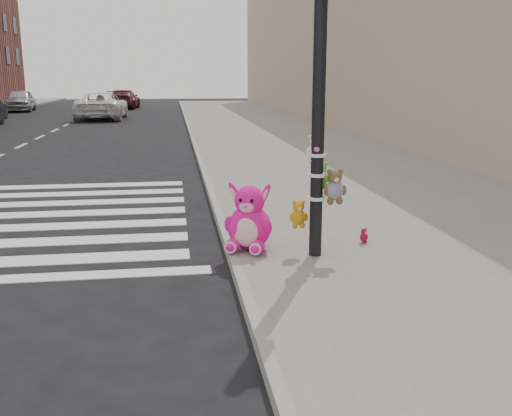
{
  "coord_description": "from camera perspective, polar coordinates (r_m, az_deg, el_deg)",
  "views": [
    {
      "loc": [
        0.83,
        -5.07,
        2.39
      ],
      "look_at": [
        1.85,
        1.96,
        0.75
      ],
      "focal_mm": 40.0,
      "sensor_mm": 36.0,
      "label": 1
    }
  ],
  "objects": [
    {
      "name": "red_teddy",
      "position": [
        8.03,
        10.73,
        -2.73
      ],
      "size": [
        0.17,
        0.16,
        0.21
      ],
      "primitive_type": null,
      "rotation": [
        0.0,
        0.0,
        0.49
      ],
      "color": "#B21135",
      "rests_on": "sidewalk_near"
    },
    {
      "name": "bld_near",
      "position": [
        26.99,
        13.46,
        18.21
      ],
      "size": [
        5.0,
        60.0,
        10.0
      ],
      "primitive_type": "cube",
      "color": "tan",
      "rests_on": "ground"
    },
    {
      "name": "curb_edge",
      "position": [
        15.26,
        -5.48,
        4.2
      ],
      "size": [
        0.12,
        80.0,
        0.15
      ],
      "primitive_type": "cube",
      "color": "gray",
      "rests_on": "ground"
    },
    {
      "name": "car_silver_deep",
      "position": [
        44.08,
        -22.56,
        9.92
      ],
      "size": [
        2.29,
        4.68,
        1.54
      ],
      "primitive_type": "imported",
      "rotation": [
        0.0,
        0.0,
        0.11
      ],
      "color": "#AFAFB4",
      "rests_on": "ground"
    },
    {
      "name": "signal_pole",
      "position": [
        7.13,
        6.38,
        7.95
      ],
      "size": [
        0.7,
        0.48,
        4.0
      ],
      "color": "black",
      "rests_on": "sidewalk_near"
    },
    {
      "name": "car_white_near",
      "position": [
        34.22,
        -15.15,
        9.83
      ],
      "size": [
        2.63,
        5.52,
        1.52
      ],
      "primitive_type": "imported",
      "rotation": [
        0.0,
        0.0,
        3.12
      ],
      "color": "white",
      "rests_on": "ground"
    },
    {
      "name": "pink_bunny",
      "position": [
        7.54,
        -0.7,
        -1.41
      ],
      "size": [
        0.76,
        0.82,
        0.92
      ],
      "rotation": [
        0.0,
        0.0,
        -0.38
      ],
      "color": "#FF1598",
      "rests_on": "sidewalk_near"
    },
    {
      "name": "sidewalk_near",
      "position": [
        15.81,
        7.15,
        4.46
      ],
      "size": [
        7.0,
        80.0,
        0.14
      ],
      "primitive_type": "cube",
      "color": "slate",
      "rests_on": "ground"
    },
    {
      "name": "car_maroon_near",
      "position": [
        45.29,
        -13.08,
        10.55
      ],
      "size": [
        2.3,
        5.02,
        1.42
      ],
      "primitive_type": "imported",
      "rotation": [
        0.0,
        0.0,
        3.08
      ],
      "color": "#501625",
      "rests_on": "ground"
    },
    {
      "name": "ground",
      "position": [
        5.67,
        -16.28,
        -12.52
      ],
      "size": [
        120.0,
        120.0,
        0.0
      ],
      "primitive_type": "plane",
      "color": "black",
      "rests_on": "ground"
    }
  ]
}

